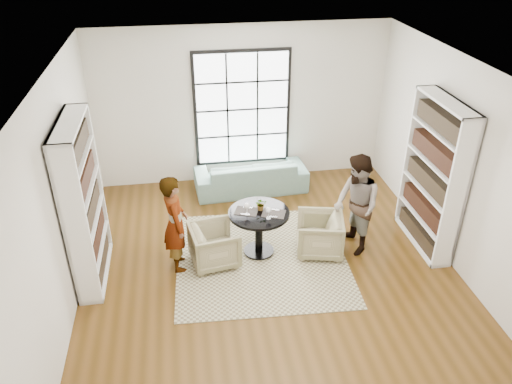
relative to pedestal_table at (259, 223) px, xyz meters
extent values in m
plane|color=brown|center=(0.10, -0.43, -0.54)|extent=(6.00, 6.00, 0.00)
plane|color=silver|center=(0.10, 2.57, 0.96)|extent=(5.50, 0.00, 5.50)
plane|color=silver|center=(-2.65, -0.43, 0.96)|extent=(0.00, 6.00, 6.00)
plane|color=silver|center=(2.85, -0.43, 0.96)|extent=(0.00, 6.00, 6.00)
plane|color=silver|center=(0.10, -3.43, 0.96)|extent=(5.50, 0.00, 5.50)
plane|color=white|center=(0.10, -0.43, 2.46)|extent=(6.00, 6.00, 0.00)
cube|color=black|center=(0.10, 2.55, 0.91)|extent=(1.82, 0.06, 2.22)
cube|color=white|center=(0.10, 2.51, 0.91)|extent=(1.70, 0.02, 2.10)
cube|color=#B8B28A|center=(0.01, -0.16, -0.53)|extent=(2.72, 2.72, 0.01)
cylinder|color=black|center=(0.00, 0.00, -0.52)|extent=(0.48, 0.48, 0.04)
cylinder|color=black|center=(0.00, 0.00, -0.18)|extent=(0.12, 0.12, 0.66)
cylinder|color=black|center=(0.00, 0.00, 0.18)|extent=(0.93, 0.93, 0.04)
imported|color=slate|center=(0.18, 2.02, -0.23)|extent=(2.14, 0.93, 0.61)
imported|color=tan|center=(-0.70, -0.15, -0.22)|extent=(0.80, 0.78, 0.63)
imported|color=tan|center=(0.93, -0.14, -0.22)|extent=(0.84, 0.83, 0.64)
imported|color=gray|center=(-1.25, -0.15, 0.23)|extent=(0.43, 0.60, 1.53)
imported|color=gray|center=(1.48, -0.14, 0.27)|extent=(0.72, 0.87, 1.61)
cube|color=#292524|center=(-0.18, 0.05, 0.21)|extent=(0.41, 0.36, 0.01)
cube|color=#292524|center=(0.21, -0.08, 0.21)|extent=(0.41, 0.36, 0.01)
cylinder|color=silver|center=(-0.19, -0.04, 0.21)|extent=(0.07, 0.07, 0.01)
cylinder|color=silver|center=(-0.19, -0.04, 0.27)|extent=(0.01, 0.01, 0.11)
sphere|color=maroon|center=(-0.19, -0.04, 0.35)|extent=(0.09, 0.09, 0.09)
ellipsoid|color=white|center=(-0.19, -0.04, 0.35)|extent=(0.09, 0.09, 0.10)
cylinder|color=silver|center=(0.11, -0.20, 0.21)|extent=(0.07, 0.07, 0.01)
cylinder|color=silver|center=(0.11, -0.20, 0.26)|extent=(0.01, 0.01, 0.11)
sphere|color=maroon|center=(0.11, -0.20, 0.35)|extent=(0.08, 0.08, 0.08)
ellipsoid|color=white|center=(0.11, -0.20, 0.35)|extent=(0.09, 0.09, 0.10)
imported|color=gray|center=(0.04, 0.07, 0.30)|extent=(0.19, 0.17, 0.19)
camera|label=1|loc=(-1.05, -6.28, 4.20)|focal=35.00mm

